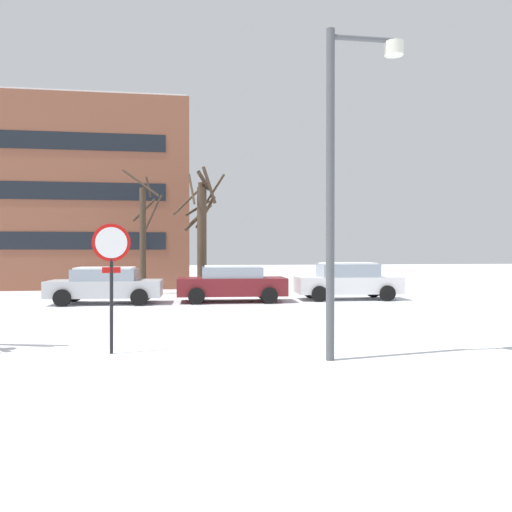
{
  "coord_description": "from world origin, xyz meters",
  "views": [
    {
      "loc": [
        0.3,
        -12.38,
        2.08
      ],
      "look_at": [
        3.0,
        5.42,
        1.87
      ],
      "focal_mm": 37.51,
      "sensor_mm": 36.0,
      "label": 1
    }
  ],
  "objects_px": {
    "parked_car_silver": "(105,285)",
    "parked_car_white": "(348,281)",
    "street_lamp": "(343,162)",
    "parked_car_maroon": "(232,283)",
    "stop_sign": "(111,262)"
  },
  "relations": [
    {
      "from": "stop_sign",
      "to": "parked_car_maroon",
      "type": "distance_m",
      "value": 10.89
    },
    {
      "from": "parked_car_silver",
      "to": "parked_car_white",
      "type": "xyz_separation_m",
      "value": [
        9.81,
        0.29,
        0.05
      ]
    },
    {
      "from": "parked_car_maroon",
      "to": "parked_car_white",
      "type": "distance_m",
      "value": 4.91
    },
    {
      "from": "parked_car_silver",
      "to": "parked_car_white",
      "type": "height_order",
      "value": "parked_car_white"
    },
    {
      "from": "street_lamp",
      "to": "parked_car_maroon",
      "type": "relative_size",
      "value": 1.42
    },
    {
      "from": "street_lamp",
      "to": "parked_car_white",
      "type": "height_order",
      "value": "street_lamp"
    },
    {
      "from": "stop_sign",
      "to": "parked_car_maroon",
      "type": "xyz_separation_m",
      "value": [
        3.51,
        10.26,
        -1.08
      ]
    },
    {
      "from": "parked_car_silver",
      "to": "parked_car_maroon",
      "type": "relative_size",
      "value": 0.99
    },
    {
      "from": "street_lamp",
      "to": "parked_car_silver",
      "type": "xyz_separation_m",
      "value": [
        -5.79,
        11.52,
        -3.01
      ]
    },
    {
      "from": "street_lamp",
      "to": "parked_car_silver",
      "type": "height_order",
      "value": "street_lamp"
    },
    {
      "from": "parked_car_silver",
      "to": "parked_car_maroon",
      "type": "distance_m",
      "value": 4.9
    },
    {
      "from": "street_lamp",
      "to": "parked_car_maroon",
      "type": "height_order",
      "value": "street_lamp"
    },
    {
      "from": "parked_car_maroon",
      "to": "parked_car_white",
      "type": "bearing_deg",
      "value": 2.95
    },
    {
      "from": "stop_sign",
      "to": "street_lamp",
      "type": "xyz_separation_m",
      "value": [
        4.39,
        -1.3,
        1.91
      ]
    },
    {
      "from": "parked_car_maroon",
      "to": "street_lamp",
      "type": "bearing_deg",
      "value": -85.64
    }
  ]
}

